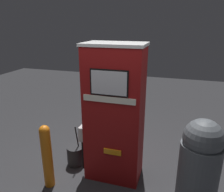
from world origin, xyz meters
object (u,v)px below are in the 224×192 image
at_px(gas_pump, 114,114).
at_px(squeegee_bucket, 76,155).
at_px(trash_bin, 199,165).
at_px(safety_bollard, 47,155).

bearing_deg(gas_pump, squeegee_bucket, 175.42).
bearing_deg(gas_pump, trash_bin, -14.36).
distance_m(safety_bollard, squeegee_bucket, 0.69).
bearing_deg(squeegee_bucket, safety_bollard, -103.76).
bearing_deg(safety_bollard, gas_pump, 32.04).
height_order(trash_bin, squeegee_bucket, trash_bin).
xyz_separation_m(gas_pump, squeegee_bucket, (-0.69, 0.06, -0.86)).
bearing_deg(safety_bollard, squeegee_bucket, 76.24).
relative_size(safety_bollard, trash_bin, 0.79).
xyz_separation_m(gas_pump, safety_bollard, (-0.84, -0.52, -0.51)).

